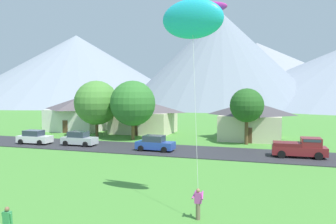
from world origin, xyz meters
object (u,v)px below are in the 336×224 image
(kite_flyer_with_kite, at_px, (193,20))
(parked_car_white_mid_east, at_px, (34,137))
(tree_center, at_px, (133,103))
(tree_left_of_center, at_px, (97,103))
(house_left_center, at_px, (144,116))
(parked_car_blue_east_end, at_px, (155,144))
(tree_near_left, at_px, (247,105))
(house_leftmost, at_px, (251,120))
(house_right_center, at_px, (79,113))
(watcher_person, at_px, (7,224))
(parked_car_silver_west_end, at_px, (79,139))
(pickup_truck_maroon_west_side, at_px, (301,147))

(kite_flyer_with_kite, bearing_deg, parked_car_white_mid_east, 145.75)
(tree_center, bearing_deg, parked_car_white_mid_east, -143.53)
(tree_left_of_center, xyz_separation_m, tree_center, (6.25, -1.29, 0.05))
(house_left_center, relative_size, kite_flyer_with_kite, 0.81)
(tree_left_of_center, bearing_deg, parked_car_blue_east_end, -35.61)
(tree_near_left, distance_m, tree_center, 15.06)
(tree_center, relative_size, parked_car_white_mid_east, 1.88)
(house_leftmost, xyz_separation_m, parked_car_white_mid_east, (-25.29, -12.99, -1.83))
(house_right_center, xyz_separation_m, watcher_person, (20.53, -38.42, -1.96))
(tree_near_left, bearing_deg, parked_car_white_mid_east, -162.29)
(house_right_center, relative_size, kite_flyer_with_kite, 0.78)
(parked_car_blue_east_end, bearing_deg, tree_near_left, 41.06)
(house_right_center, xyz_separation_m, parked_car_silver_west_end, (8.88, -14.08, -1.97))
(kite_flyer_with_kite, relative_size, watcher_person, 7.18)
(house_right_center, bearing_deg, house_left_center, 1.36)
(house_right_center, height_order, parked_car_silver_west_end, house_right_center)
(house_leftmost, bearing_deg, pickup_truck_maroon_west_side, -64.21)
(parked_car_silver_west_end, bearing_deg, kite_flyer_with_kite, -43.14)
(kite_flyer_with_kite, distance_m, watcher_person, 13.93)
(parked_car_silver_west_end, xyz_separation_m, kite_flyer_with_kite, (18.32, -17.17, 9.91))
(tree_left_of_center, bearing_deg, parked_car_white_mid_east, -113.69)
(tree_left_of_center, bearing_deg, house_right_center, 138.46)
(house_right_center, xyz_separation_m, parked_car_blue_east_end, (18.86, -14.65, -1.97))
(house_right_center, height_order, watcher_person, house_right_center)
(parked_car_white_mid_east, xyz_separation_m, parked_car_blue_east_end, (15.96, 0.04, 0.00))
(tree_near_left, height_order, watcher_person, tree_near_left)
(house_left_center, xyz_separation_m, pickup_truck_maroon_west_side, (22.48, -13.99, -1.57))
(house_leftmost, xyz_separation_m, house_left_center, (-16.68, 1.98, -0.07))
(watcher_person, bearing_deg, parked_car_blue_east_end, 94.01)
(tree_left_of_center, relative_size, pickup_truck_maroon_west_side, 1.53)
(tree_center, bearing_deg, house_leftmost, 20.01)
(house_leftmost, relative_size, house_right_center, 0.93)
(tree_left_of_center, height_order, parked_car_silver_west_end, tree_left_of_center)
(house_left_center, bearing_deg, tree_left_of_center, -127.47)
(parked_car_blue_east_end, xyz_separation_m, pickup_truck_maroon_west_side, (15.13, 0.93, 0.19))
(house_left_center, bearing_deg, parked_car_blue_east_end, -63.78)
(tree_near_left, height_order, parked_car_blue_east_end, tree_near_left)
(house_leftmost, distance_m, watcher_person, 37.55)
(parked_car_silver_west_end, bearing_deg, parked_car_white_mid_east, -174.09)
(tree_left_of_center, relative_size, parked_car_blue_east_end, 1.91)
(house_left_center, distance_m, tree_near_left, 18.05)
(house_left_center, height_order, house_right_center, house_right_center)
(tree_left_of_center, xyz_separation_m, kite_flyer_with_kite, (20.47, -25.28, 5.89))
(parked_car_white_mid_east, bearing_deg, house_leftmost, 27.18)
(kite_flyer_with_kite, xyz_separation_m, watcher_person, (-6.67, -7.18, -9.90))
(tree_near_left, height_order, tree_left_of_center, tree_left_of_center)
(house_right_center, relative_size, parked_car_white_mid_east, 2.19)
(house_right_center, relative_size, tree_left_of_center, 1.15)
(house_left_center, distance_m, parked_car_silver_west_end, 14.69)
(house_left_center, xyz_separation_m, house_right_center, (-11.51, -0.27, 0.21))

